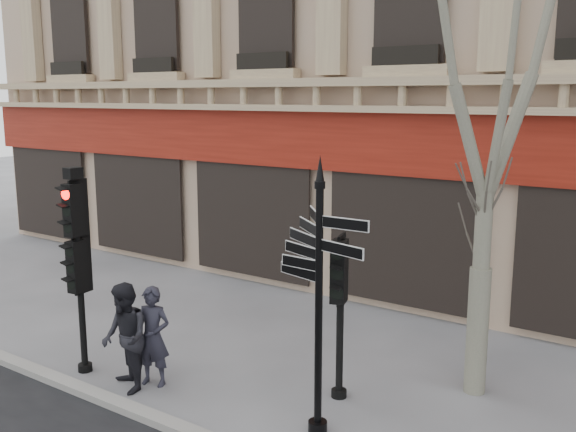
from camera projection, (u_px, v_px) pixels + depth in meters
The scene contains 7 objects.
ground at pixel (263, 401), 9.73m from camera, with size 80.00×80.00×0.00m, color #5D5C61.
fingerpost at pixel (319, 251), 8.39m from camera, with size 2.11×2.11×3.83m.
traffic_signal_main at pixel (78, 245), 10.41m from camera, with size 0.41×0.31×3.45m.
traffic_signal_secondary at pixel (341, 289), 9.56m from camera, with size 0.49×0.41×2.49m.
plane_tree at pixel (494, 34), 9.06m from camera, with size 2.91×2.91×7.73m.
pedestrian_a at pixel (153, 336), 10.17m from camera, with size 0.59×0.39×1.61m, color #23222D.
pedestrian_b at pixel (125, 338), 9.96m from camera, with size 0.84×0.65×1.73m, color black.
Camera 1 is at (5.44, -7.24, 4.57)m, focal length 40.00 mm.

